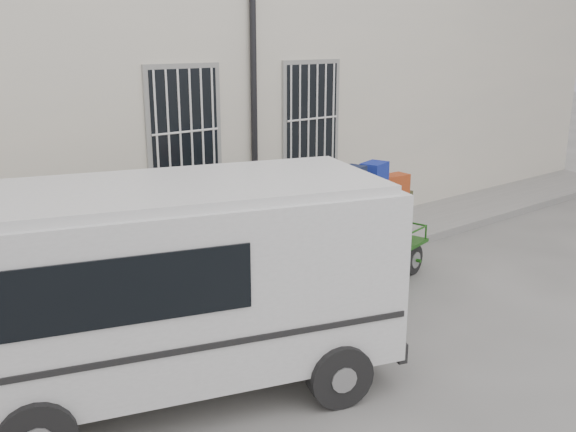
% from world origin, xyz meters
% --- Properties ---
extents(ground, '(80.00, 80.00, 0.00)m').
position_xyz_m(ground, '(0.00, 0.00, 0.00)').
color(ground, '#63625E').
rests_on(ground, ground).
extents(building, '(24.00, 5.15, 6.00)m').
position_xyz_m(building, '(0.00, 5.50, 3.00)').
color(building, beige).
rests_on(building, ground).
extents(sidewalk, '(24.00, 1.70, 0.15)m').
position_xyz_m(sidewalk, '(0.00, 2.20, 0.07)').
color(sidewalk, gray).
rests_on(sidewalk, ground).
extents(luggage_cart, '(2.69, 1.49, 2.00)m').
position_xyz_m(luggage_cart, '(1.43, 0.61, 1.02)').
color(luggage_cart, black).
rests_on(luggage_cart, ground).
extents(van, '(5.04, 3.30, 2.36)m').
position_xyz_m(van, '(-2.44, -0.30, 1.35)').
color(van, silver).
rests_on(van, ground).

